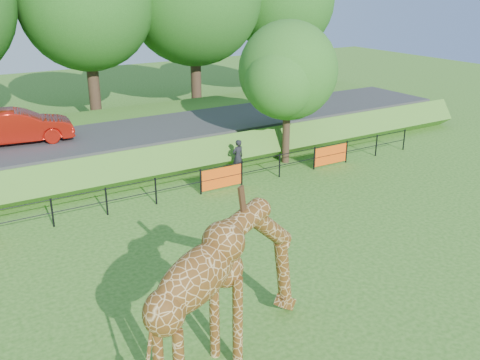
{
  "coord_description": "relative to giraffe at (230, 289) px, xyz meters",
  "views": [
    {
      "loc": [
        -7.42,
        -10.47,
        8.34
      ],
      "look_at": [
        1.47,
        4.03,
        2.0
      ],
      "focal_mm": 40.0,
      "sensor_mm": 36.0,
      "label": 1
    }
  ],
  "objects": [
    {
      "name": "giraffe",
      "position": [
        0.0,
        0.0,
        0.0
      ],
      "size": [
        5.25,
        2.72,
        3.74
      ],
      "primitive_type": null,
      "rotation": [
        0.0,
        0.0,
        0.35
      ],
      "color": "#5A3512",
      "rests_on": "ground"
    },
    {
      "name": "tree_east",
      "position": [
        9.79,
        11.15,
        2.41
      ],
      "size": [
        5.4,
        4.71,
        6.76
      ],
      "color": "#352618",
      "rests_on": "ground"
    },
    {
      "name": "embankment",
      "position": [
        2.19,
        17.02,
        -1.22
      ],
      "size": [
        40.0,
        9.0,
        1.3
      ],
      "primitive_type": "cube",
      "color": "#2D6218",
      "rests_on": "ground"
    },
    {
      "name": "ground",
      "position": [
        2.19,
        1.52,
        -1.87
      ],
      "size": [
        90.0,
        90.0,
        0.0
      ],
      "primitive_type": "plane",
      "color": "#2D6218",
      "rests_on": "ground"
    },
    {
      "name": "road",
      "position": [
        2.19,
        15.52,
        -0.51
      ],
      "size": [
        40.0,
        5.0,
        0.12
      ],
      "primitive_type": "cube",
      "color": "#2A2B2D",
      "rests_on": "embankment"
    },
    {
      "name": "bg_tree_line",
      "position": [
        4.09,
        23.52,
        5.32
      ],
      "size": [
        37.3,
        8.8,
        11.82
      ],
      "color": "#352618",
      "rests_on": "ground"
    },
    {
      "name": "car_red",
      "position": [
        -1.51,
        16.24,
        0.32
      ],
      "size": [
        4.86,
        2.23,
        1.55
      ],
      "primitive_type": "imported",
      "rotation": [
        0.0,
        0.0,
        1.44
      ],
      "color": "#AA170C",
      "rests_on": "road"
    },
    {
      "name": "visitor",
      "position": [
        6.84,
        10.91,
        -1.06
      ],
      "size": [
        0.63,
        0.45,
        1.62
      ],
      "primitive_type": "imported",
      "rotation": [
        0.0,
        0.0,
        3.25
      ],
      "color": "black",
      "rests_on": "ground"
    },
    {
      "name": "perimeter_fence",
      "position": [
        2.19,
        9.52,
        -1.32
      ],
      "size": [
        28.07,
        0.1,
        1.1
      ],
      "primitive_type": null,
      "color": "black",
      "rests_on": "ground"
    }
  ]
}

